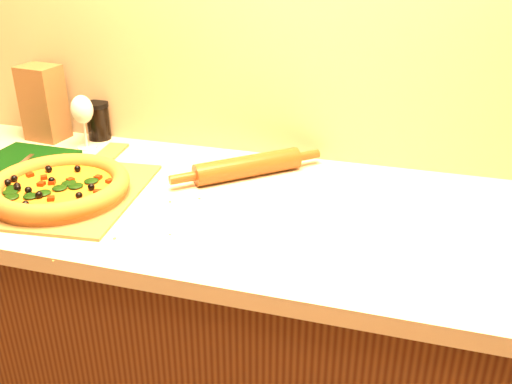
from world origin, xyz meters
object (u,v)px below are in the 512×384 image
(cutting_board, at_px, (11,168))
(wine_glass, at_px, (82,111))
(pizza, at_px, (59,187))
(pizza_peel, at_px, (68,190))
(dark_jar, at_px, (98,121))
(rolling_pin, at_px, (248,166))

(cutting_board, xyz_separation_m, wine_glass, (0.11, 0.20, 0.11))
(pizza, bearing_deg, pizza_peel, 92.69)
(wine_glass, bearing_deg, dark_jar, 90.96)
(pizza_peel, bearing_deg, cutting_board, 155.57)
(pizza_peel, bearing_deg, dark_jar, 102.55)
(pizza, xyz_separation_m, dark_jar, (-0.12, 0.40, 0.03))
(cutting_board, distance_m, wine_glass, 0.25)
(pizza, xyz_separation_m, rolling_pin, (0.40, 0.25, -0.00))
(cutting_board, xyz_separation_m, dark_jar, (0.11, 0.28, 0.05))
(pizza_peel, relative_size, dark_jar, 4.86)
(pizza_peel, height_order, rolling_pin, rolling_pin)
(pizza_peel, distance_m, rolling_pin, 0.46)
(pizza, distance_m, wine_glass, 0.35)
(pizza_peel, xyz_separation_m, rolling_pin, (0.40, 0.21, 0.03))
(pizza_peel, bearing_deg, wine_glass, 107.00)
(pizza, distance_m, rolling_pin, 0.47)
(cutting_board, height_order, rolling_pin, rolling_pin)
(rolling_pin, height_order, dark_jar, dark_jar)
(cutting_board, relative_size, rolling_pin, 0.96)
(pizza_peel, relative_size, cutting_board, 1.72)
(pizza_peel, distance_m, pizza, 0.04)
(rolling_pin, height_order, wine_glass, wine_glass)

